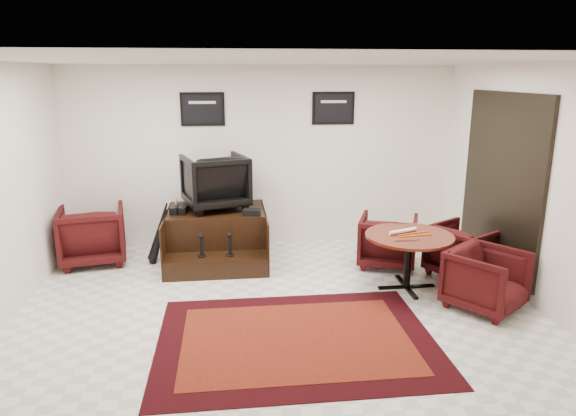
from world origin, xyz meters
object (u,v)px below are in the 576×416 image
(shine_podium, at_px, (217,237))
(shine_chair, at_px, (215,179))
(armchair_side, at_px, (92,232))
(meeting_table, at_px, (409,241))
(table_chair_back, at_px, (388,238))
(table_chair_corner, at_px, (487,277))
(table_chair_window, at_px, (463,248))

(shine_podium, xyz_separation_m, shine_chair, (0.00, 0.15, 0.84))
(shine_chair, bearing_deg, shine_podium, 73.83)
(armchair_side, relative_size, meeting_table, 0.83)
(shine_podium, height_order, table_chair_back, table_chair_back)
(shine_podium, xyz_separation_m, armchair_side, (-1.78, 0.06, 0.12))
(shine_chair, distance_m, armchair_side, 1.92)
(table_chair_corner, bearing_deg, meeting_table, 99.08)
(armchair_side, bearing_deg, shine_podium, 167.13)
(armchair_side, bearing_deg, meeting_table, 150.12)
(shine_chair, relative_size, table_chair_corner, 1.13)
(meeting_table, relative_size, table_chair_window, 1.40)
(table_chair_back, relative_size, table_chair_corner, 1.02)
(armchair_side, bearing_deg, table_chair_back, 160.69)
(shine_chair, bearing_deg, table_chair_back, 147.68)
(table_chair_back, height_order, table_chair_corner, table_chair_back)
(table_chair_window, bearing_deg, table_chair_back, 30.01)
(meeting_table, xyz_separation_m, table_chair_corner, (0.70, -0.67, -0.24))
(meeting_table, height_order, table_chair_back, table_chair_back)
(shine_chair, relative_size, table_chair_back, 1.11)
(table_chair_window, bearing_deg, armchair_side, 47.06)
(meeting_table, height_order, table_chair_corner, table_chair_corner)
(shine_podium, relative_size, table_chair_window, 1.88)
(shine_podium, distance_m, meeting_table, 2.81)
(shine_chair, xyz_separation_m, armchair_side, (-1.78, -0.09, -0.72))
(armchair_side, xyz_separation_m, table_chair_corner, (4.91, -2.11, -0.06))
(shine_podium, xyz_separation_m, table_chair_corner, (3.13, -2.05, 0.05))
(shine_podium, xyz_separation_m, meeting_table, (2.43, -1.38, 0.29))
(shine_podium, distance_m, shine_chair, 0.85)
(shine_podium, bearing_deg, table_chair_back, -12.90)
(table_chair_back, bearing_deg, shine_podium, 8.70)
(meeting_table, distance_m, table_chair_corner, 1.00)
(meeting_table, xyz_separation_m, table_chair_back, (-0.00, 0.83, -0.23))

